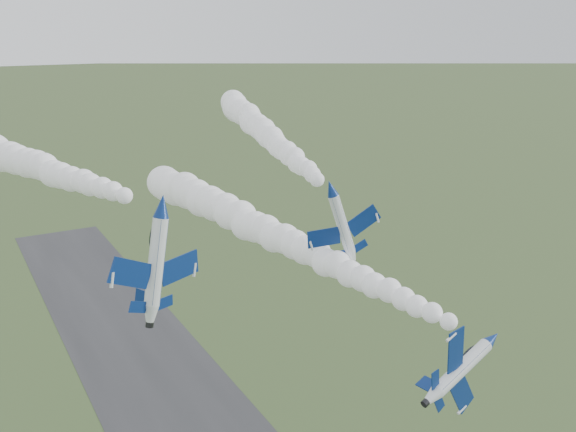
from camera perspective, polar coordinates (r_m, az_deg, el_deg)
name	(u,v)px	position (r m, az deg, el deg)	size (l,w,h in m)	color
jet_lead	(493,339)	(64.58, 17.77, -10.37)	(3.67, 11.25, 8.90)	silver
smoke_trail_jet_lead	(270,233)	(86.36, -1.59, -1.55)	(5.67, 65.64, 5.67)	white
jet_pair_left	(163,206)	(65.91, -11.06, 0.89)	(11.46, 13.44, 4.00)	silver
jet_pair_right	(331,188)	(73.77, 3.86, 2.49)	(9.05, 11.15, 3.63)	silver
smoke_trail_jet_pair_right	(265,132)	(103.18, -2.10, 7.47)	(4.89, 58.25, 4.89)	white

